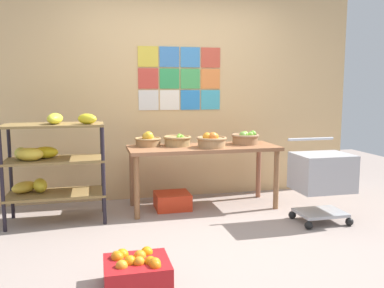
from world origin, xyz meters
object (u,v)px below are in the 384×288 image
at_px(fruit_basket_centre, 148,140).
at_px(produce_crate_under_table, 172,201).
at_px(fruit_basket_right, 177,140).
at_px(orange_crate_foreground, 136,271).
at_px(display_table, 203,154).
at_px(shopping_cart, 322,175).
at_px(banana_shelf_unit, 48,159).
at_px(fruit_basket_back_left, 212,141).
at_px(fruit_basket_left, 245,138).

height_order(fruit_basket_centre, produce_crate_under_table, fruit_basket_centre).
bearing_deg(fruit_basket_right, orange_crate_foreground, -109.93).
height_order(fruit_basket_right, produce_crate_under_table, fruit_basket_right).
bearing_deg(display_table, shopping_cart, -37.87).
bearing_deg(banana_shelf_unit, fruit_basket_back_left, 0.20).
bearing_deg(fruit_basket_back_left, fruit_basket_left, 19.18).
bearing_deg(fruit_basket_centre, produce_crate_under_table, -30.35).
bearing_deg(display_table, produce_crate_under_table, 177.03).
distance_m(fruit_basket_left, shopping_cart, 1.02).
distance_m(banana_shelf_unit, fruit_basket_right, 1.40).
xyz_separation_m(display_table, shopping_cart, (1.03, -0.80, -0.13)).
relative_size(fruit_basket_left, shopping_cart, 0.38).
relative_size(fruit_basket_back_left, produce_crate_under_table, 0.86).
relative_size(fruit_basket_back_left, orange_crate_foreground, 0.75).
relative_size(banana_shelf_unit, fruit_basket_centre, 3.74).
height_order(fruit_basket_back_left, produce_crate_under_table, fruit_basket_back_left).
xyz_separation_m(fruit_basket_left, fruit_basket_right, (-0.80, 0.06, -0.01)).
bearing_deg(fruit_basket_centre, display_table, -15.22).
xyz_separation_m(banana_shelf_unit, orange_crate_foreground, (0.71, -1.60, -0.54)).
xyz_separation_m(fruit_basket_back_left, fruit_basket_left, (0.46, 0.16, -0.00)).
xyz_separation_m(display_table, produce_crate_under_table, (-0.36, 0.02, -0.53)).
distance_m(banana_shelf_unit, orange_crate_foreground, 1.84).
relative_size(banana_shelf_unit, produce_crate_under_table, 2.87).
xyz_separation_m(display_table, fruit_basket_right, (-0.28, 0.10, 0.15)).
height_order(fruit_basket_back_left, orange_crate_foreground, fruit_basket_back_left).
height_order(fruit_basket_right, fruit_basket_centre, fruit_basket_centre).
bearing_deg(produce_crate_under_table, shopping_cart, -30.55).
bearing_deg(banana_shelf_unit, display_table, 4.40).
height_order(display_table, fruit_basket_right, fruit_basket_right).
xyz_separation_m(orange_crate_foreground, shopping_cart, (1.97, 0.93, 0.38)).
distance_m(fruit_basket_left, produce_crate_under_table, 1.12).
xyz_separation_m(banana_shelf_unit, fruit_basket_back_left, (1.72, 0.01, 0.13)).
relative_size(display_table, fruit_basket_right, 5.32).
bearing_deg(banana_shelf_unit, orange_crate_foreground, -65.97).
relative_size(display_table, produce_crate_under_table, 4.34).
xyz_separation_m(display_table, fruit_basket_left, (0.52, 0.04, 0.16)).
xyz_separation_m(banana_shelf_unit, shopping_cart, (2.68, -0.67, -0.16)).
xyz_separation_m(banana_shelf_unit, fruit_basket_centre, (1.05, 0.29, 0.12)).
bearing_deg(produce_crate_under_table, banana_shelf_unit, -173.59).
xyz_separation_m(banana_shelf_unit, fruit_basket_left, (2.17, 0.16, 0.13)).
relative_size(banana_shelf_unit, fruit_basket_right, 3.51).
distance_m(display_table, shopping_cart, 1.31).
xyz_separation_m(fruit_basket_back_left, fruit_basket_centre, (-0.67, 0.29, -0.01)).
xyz_separation_m(fruit_basket_back_left, produce_crate_under_table, (-0.42, 0.14, -0.70)).
relative_size(fruit_basket_back_left, fruit_basket_centre, 1.12).
bearing_deg(fruit_basket_centre, fruit_basket_back_left, -23.18).
bearing_deg(fruit_basket_centre, banana_shelf_unit, -164.41).
distance_m(fruit_basket_right, orange_crate_foreground, 2.05).
height_order(display_table, shopping_cart, shopping_cart).
distance_m(fruit_basket_back_left, fruit_basket_centre, 0.73).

